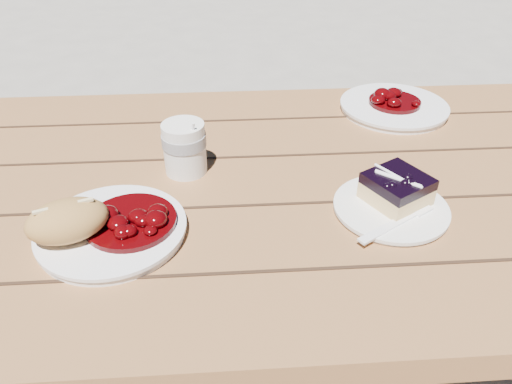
{
  "coord_description": "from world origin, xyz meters",
  "views": [
    {
      "loc": [
        0.14,
        -0.76,
        1.25
      ],
      "look_at": [
        0.18,
        -0.13,
        0.81
      ],
      "focal_mm": 35.0,
      "sensor_mm": 36.0,
      "label": 1
    }
  ],
  "objects": [
    {
      "name": "second_plate",
      "position": [
        0.53,
        0.27,
        0.76
      ],
      "size": [
        0.24,
        0.24,
        0.02
      ],
      "primitive_type": "cylinder",
      "color": "white",
      "rests_on": "picnic_table"
    },
    {
      "name": "bread_roll",
      "position": [
        -0.1,
        -0.16,
        0.8
      ],
      "size": [
        0.14,
        0.12,
        0.06
      ],
      "primitive_type": "ellipsoid",
      "rotation": [
        0.0,
        0.0,
        0.36
      ],
      "color": "#AF8143",
      "rests_on": "main_plate"
    },
    {
      "name": "main_plate",
      "position": [
        -0.04,
        -0.14,
        0.76
      ],
      "size": [
        0.22,
        0.22,
        0.02
      ],
      "primitive_type": "cylinder",
      "color": "white",
      "rests_on": "picnic_table"
    },
    {
      "name": "blueberry_cake",
      "position": [
        0.42,
        -0.1,
        0.78
      ],
      "size": [
        0.12,
        0.12,
        0.05
      ],
      "rotation": [
        0.0,
        0.0,
        0.52
      ],
      "color": "#F1CD83",
      "rests_on": "dessert_plate"
    },
    {
      "name": "goulash_stew",
      "position": [
        -0.01,
        -0.14,
        0.79
      ],
      "size": [
        0.14,
        0.14,
        0.04
      ],
      "primitive_type": null,
      "color": "#420204",
      "rests_on": "main_plate"
    },
    {
      "name": "picnic_table",
      "position": [
        0.0,
        -0.0,
        0.59
      ],
      "size": [
        2.0,
        1.55,
        0.75
      ],
      "color": "brown",
      "rests_on": "ground"
    },
    {
      "name": "coffee_cup",
      "position": [
        0.07,
        0.04,
        0.8
      ],
      "size": [
        0.08,
        0.08,
        0.1
      ],
      "primitive_type": "cylinder",
      "color": "white",
      "rests_on": "picnic_table"
    },
    {
      "name": "fork_dessert",
      "position": [
        0.39,
        -0.17,
        0.76
      ],
      "size": [
        0.15,
        0.11,
        0.0
      ],
      "primitive_type": null,
      "rotation": [
        0.0,
        0.0,
        -1.01
      ],
      "color": "white",
      "rests_on": "dessert_plate"
    },
    {
      "name": "second_stew",
      "position": [
        0.53,
        0.27,
        0.79
      ],
      "size": [
        0.12,
        0.12,
        0.04
      ],
      "primitive_type": null,
      "color": "#420204",
      "rests_on": "second_plate"
    },
    {
      "name": "dessert_plate",
      "position": [
        0.41,
        -0.11,
        0.76
      ],
      "size": [
        0.18,
        0.18,
        0.01
      ],
      "primitive_type": "cylinder",
      "color": "white",
      "rests_on": "picnic_table"
    }
  ]
}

